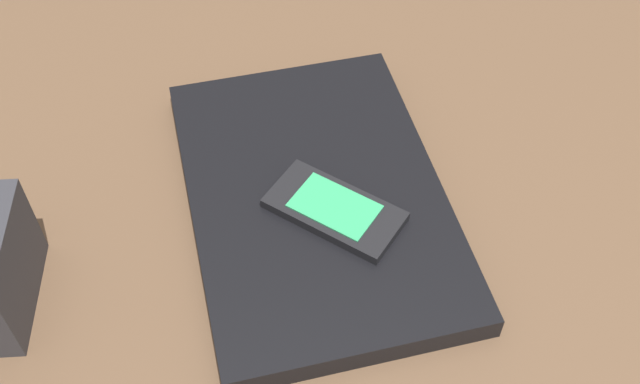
% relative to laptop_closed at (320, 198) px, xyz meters
% --- Properties ---
extents(desk_surface, '(1.20, 0.80, 0.03)m').
position_rel_laptop_closed_xyz_m(desk_surface, '(0.02, -0.00, -0.03)').
color(desk_surface, brown).
rests_on(desk_surface, ground).
extents(laptop_closed, '(0.39, 0.32, 0.02)m').
position_rel_laptop_closed_xyz_m(laptop_closed, '(0.00, 0.00, 0.00)').
color(laptop_closed, black).
rests_on(laptop_closed, desk_surface).
extents(cell_phone_on_laptop, '(0.10, 0.13, 0.01)m').
position_rel_laptop_closed_xyz_m(cell_phone_on_laptop, '(0.02, 0.02, 0.02)').
color(cell_phone_on_laptop, black).
rests_on(cell_phone_on_laptop, laptop_closed).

